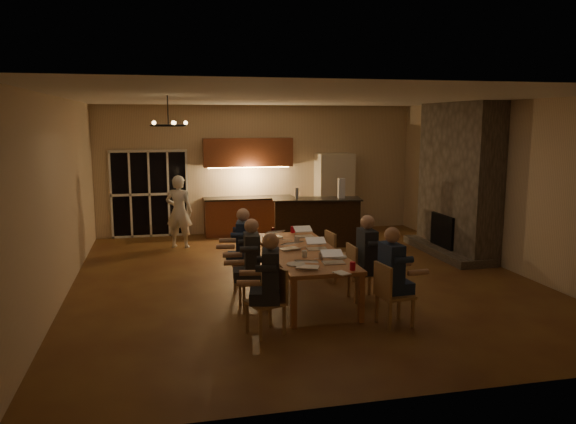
# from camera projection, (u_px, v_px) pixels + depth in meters

# --- Properties ---
(floor) EXTENTS (9.00, 9.00, 0.00)m
(floor) POSITION_uv_depth(u_px,v_px,m) (302.00, 279.00, 10.12)
(floor) COLOR brown
(floor) RESTS_ON ground
(back_wall) EXTENTS (8.00, 0.04, 3.20)m
(back_wall) POSITION_uv_depth(u_px,v_px,m) (258.00, 169.00, 14.21)
(back_wall) COLOR beige
(back_wall) RESTS_ON ground
(left_wall) EXTENTS (0.04, 9.00, 3.20)m
(left_wall) POSITION_uv_depth(u_px,v_px,m) (60.00, 198.00, 8.97)
(left_wall) COLOR beige
(left_wall) RESTS_ON ground
(right_wall) EXTENTS (0.04, 9.00, 3.20)m
(right_wall) POSITION_uv_depth(u_px,v_px,m) (506.00, 185.00, 10.75)
(right_wall) COLOR beige
(right_wall) RESTS_ON ground
(ceiling) EXTENTS (8.00, 9.00, 0.04)m
(ceiling) POSITION_uv_depth(u_px,v_px,m) (303.00, 97.00, 9.60)
(ceiling) COLOR white
(ceiling) RESTS_ON back_wall
(french_doors) EXTENTS (1.86, 0.08, 2.10)m
(french_doors) POSITION_uv_depth(u_px,v_px,m) (150.00, 194.00, 13.65)
(french_doors) COLOR black
(french_doors) RESTS_ON ground
(fireplace) EXTENTS (0.58, 2.50, 3.20)m
(fireplace) POSITION_uv_depth(u_px,v_px,m) (458.00, 179.00, 11.83)
(fireplace) COLOR #60554B
(fireplace) RESTS_ON ground
(kitchenette) EXTENTS (2.24, 0.68, 2.40)m
(kitchenette) POSITION_uv_depth(u_px,v_px,m) (249.00, 187.00, 13.90)
(kitchenette) COLOR brown
(kitchenette) RESTS_ON ground
(refrigerator) EXTENTS (0.90, 0.68, 2.00)m
(refrigerator) POSITION_uv_depth(u_px,v_px,m) (334.00, 193.00, 14.37)
(refrigerator) COLOR beige
(refrigerator) RESTS_ON ground
(dining_table) EXTENTS (1.10, 2.98, 0.75)m
(dining_table) POSITION_uv_depth(u_px,v_px,m) (302.00, 272.00, 9.15)
(dining_table) COLOR #B47248
(dining_table) RESTS_ON ground
(bar_island) EXTENTS (2.09, 1.01, 1.08)m
(bar_island) POSITION_uv_depth(u_px,v_px,m) (316.00, 222.00, 12.81)
(bar_island) COLOR black
(bar_island) RESTS_ON ground
(chair_left_near) EXTENTS (0.56, 0.56, 0.89)m
(chair_left_near) POSITION_uv_depth(u_px,v_px,m) (265.00, 302.00, 7.45)
(chair_left_near) COLOR #A58052
(chair_left_near) RESTS_ON ground
(chair_left_mid) EXTENTS (0.45, 0.45, 0.89)m
(chair_left_mid) POSITION_uv_depth(u_px,v_px,m) (254.00, 280.00, 8.47)
(chair_left_mid) COLOR #A58052
(chair_left_mid) RESTS_ON ground
(chair_left_far) EXTENTS (0.54, 0.54, 0.89)m
(chair_left_far) POSITION_uv_depth(u_px,v_px,m) (246.00, 262.00, 9.53)
(chair_left_far) COLOR #A58052
(chair_left_far) RESTS_ON ground
(chair_right_near) EXTENTS (0.50, 0.50, 0.89)m
(chair_right_near) POSITION_uv_depth(u_px,v_px,m) (395.00, 294.00, 7.77)
(chair_right_near) COLOR #A58052
(chair_right_near) RESTS_ON ground
(chair_right_mid) EXTENTS (0.45, 0.45, 0.89)m
(chair_right_mid) POSITION_uv_depth(u_px,v_px,m) (363.00, 272.00, 8.91)
(chair_right_mid) COLOR #A58052
(chair_right_mid) RESTS_ON ground
(chair_right_far) EXTENTS (0.48, 0.48, 0.89)m
(chair_right_far) POSITION_uv_depth(u_px,v_px,m) (340.00, 256.00, 9.98)
(chair_right_far) COLOR #A58052
(chair_right_far) RESTS_ON ground
(person_left_near) EXTENTS (0.71, 0.71, 1.38)m
(person_left_near) POSITION_uv_depth(u_px,v_px,m) (271.00, 284.00, 7.39)
(person_left_near) COLOR #24282F
(person_left_near) RESTS_ON ground
(person_right_near) EXTENTS (0.64, 0.64, 1.38)m
(person_right_near) POSITION_uv_depth(u_px,v_px,m) (391.00, 276.00, 7.79)
(person_right_near) COLOR #1F2C4E
(person_right_near) RESTS_ON ground
(person_left_mid) EXTENTS (0.65, 0.65, 1.38)m
(person_left_mid) POSITION_uv_depth(u_px,v_px,m) (252.00, 264.00, 8.45)
(person_left_mid) COLOR #363A40
(person_left_mid) RESTS_ON ground
(person_right_mid) EXTENTS (0.62, 0.62, 1.38)m
(person_right_mid) POSITION_uv_depth(u_px,v_px,m) (367.00, 258.00, 8.77)
(person_right_mid) COLOR #24282F
(person_right_mid) RESTS_ON ground
(person_left_far) EXTENTS (0.71, 0.71, 1.38)m
(person_left_far) POSITION_uv_depth(u_px,v_px,m) (243.00, 249.00, 9.45)
(person_left_far) COLOR #1F2C4E
(person_left_far) RESTS_ON ground
(standing_person) EXTENTS (0.69, 0.57, 1.64)m
(standing_person) POSITION_uv_depth(u_px,v_px,m) (179.00, 212.00, 12.51)
(standing_person) COLOR silver
(standing_person) RESTS_ON ground
(chandelier) EXTENTS (0.55, 0.55, 0.03)m
(chandelier) POSITION_uv_depth(u_px,v_px,m) (168.00, 125.00, 8.52)
(chandelier) COLOR black
(chandelier) RESTS_ON ceiling
(laptop_a) EXTENTS (0.40, 0.38, 0.23)m
(laptop_a) POSITION_uv_depth(u_px,v_px,m) (308.00, 260.00, 7.98)
(laptop_a) COLOR silver
(laptop_a) RESTS_ON dining_table
(laptop_b) EXTENTS (0.34, 0.30, 0.23)m
(laptop_b) POSITION_uv_depth(u_px,v_px,m) (334.00, 256.00, 8.23)
(laptop_b) COLOR silver
(laptop_b) RESTS_ON dining_table
(laptop_c) EXTENTS (0.38, 0.35, 0.23)m
(laptop_c) POSITION_uv_depth(u_px,v_px,m) (289.00, 242.00, 9.14)
(laptop_c) COLOR silver
(laptop_c) RESTS_ON dining_table
(laptop_d) EXTENTS (0.34, 0.30, 0.23)m
(laptop_d) POSITION_uv_depth(u_px,v_px,m) (317.00, 243.00, 9.12)
(laptop_d) COLOR silver
(laptop_d) RESTS_ON dining_table
(laptop_e) EXTENTS (0.36, 0.33, 0.23)m
(laptop_e) POSITION_uv_depth(u_px,v_px,m) (273.00, 231.00, 10.05)
(laptop_e) COLOR silver
(laptop_e) RESTS_ON dining_table
(laptop_f) EXTENTS (0.32, 0.28, 0.23)m
(laptop_f) POSITION_uv_depth(u_px,v_px,m) (304.00, 231.00, 10.11)
(laptop_f) COLOR silver
(laptop_f) RESTS_ON dining_table
(mug_front) EXTENTS (0.08, 0.08, 0.10)m
(mug_front) POSITION_uv_depth(u_px,v_px,m) (304.00, 254.00, 8.61)
(mug_front) COLOR silver
(mug_front) RESTS_ON dining_table
(mug_mid) EXTENTS (0.09, 0.09, 0.10)m
(mug_mid) POSITION_uv_depth(u_px,v_px,m) (297.00, 239.00, 9.67)
(mug_mid) COLOR silver
(mug_mid) RESTS_ON dining_table
(mug_back) EXTENTS (0.07, 0.07, 0.10)m
(mug_back) POSITION_uv_depth(u_px,v_px,m) (272.00, 238.00, 9.81)
(mug_back) COLOR silver
(mug_back) RESTS_ON dining_table
(redcup_near) EXTENTS (0.08, 0.08, 0.12)m
(redcup_near) POSITION_uv_depth(u_px,v_px,m) (353.00, 266.00, 7.85)
(redcup_near) COLOR red
(redcup_near) RESTS_ON dining_table
(redcup_mid) EXTENTS (0.09, 0.09, 0.12)m
(redcup_mid) POSITION_uv_depth(u_px,v_px,m) (272.00, 242.00, 9.40)
(redcup_mid) COLOR red
(redcup_mid) RESTS_ON dining_table
(redcup_far) EXTENTS (0.09, 0.09, 0.12)m
(redcup_far) POSITION_uv_depth(u_px,v_px,m) (293.00, 230.00, 10.48)
(redcup_far) COLOR red
(redcup_far) RESTS_ON dining_table
(can_silver) EXTENTS (0.07, 0.07, 0.12)m
(can_silver) POSITION_uv_depth(u_px,v_px,m) (321.00, 256.00, 8.43)
(can_silver) COLOR #B2B2B7
(can_silver) RESTS_ON dining_table
(can_cola) EXTENTS (0.06, 0.06, 0.12)m
(can_cola) POSITION_uv_depth(u_px,v_px,m) (273.00, 231.00, 10.36)
(can_cola) COLOR #3F0F0C
(can_cola) RESTS_ON dining_table
(can_right) EXTENTS (0.06, 0.06, 0.12)m
(can_right) POSITION_uv_depth(u_px,v_px,m) (320.00, 241.00, 9.48)
(can_right) COLOR #B2B2B7
(can_right) RESTS_ON dining_table
(plate_near) EXTENTS (0.28, 0.28, 0.02)m
(plate_near) POSITION_uv_depth(u_px,v_px,m) (338.00, 257.00, 8.60)
(plate_near) COLOR silver
(plate_near) RESTS_ON dining_table
(plate_left) EXTENTS (0.27, 0.27, 0.02)m
(plate_left) POSITION_uv_depth(u_px,v_px,m) (296.00, 264.00, 8.16)
(plate_left) COLOR silver
(plate_left) RESTS_ON dining_table
(plate_far) EXTENTS (0.24, 0.24, 0.02)m
(plate_far) POSITION_uv_depth(u_px,v_px,m) (317.00, 239.00, 9.93)
(plate_far) COLOR silver
(plate_far) RESTS_ON dining_table
(notepad) EXTENTS (0.23, 0.27, 0.01)m
(notepad) POSITION_uv_depth(u_px,v_px,m) (342.00, 273.00, 7.69)
(notepad) COLOR white
(notepad) RESTS_ON dining_table
(bar_bottle) EXTENTS (0.07, 0.07, 0.24)m
(bar_bottle) POSITION_uv_depth(u_px,v_px,m) (297.00, 193.00, 12.68)
(bar_bottle) COLOR #99999E
(bar_bottle) RESTS_ON bar_island
(bar_blender) EXTENTS (0.16, 0.16, 0.45)m
(bar_blender) POSITION_uv_depth(u_px,v_px,m) (341.00, 188.00, 12.71)
(bar_blender) COLOR silver
(bar_blender) RESTS_ON bar_island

